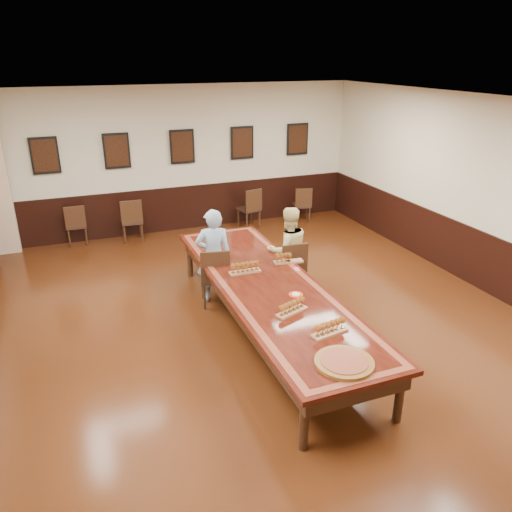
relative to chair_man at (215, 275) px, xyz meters
name	(u,v)px	position (x,y,z in m)	size (l,w,h in m)	color
floor	(268,331)	(0.47, -1.13, -0.50)	(8.00, 10.00, 0.02)	black
ceiling	(271,105)	(0.47, -1.13, 2.72)	(8.00, 10.00, 0.02)	white
wall_back	(182,160)	(0.47, 3.88, 1.11)	(8.00, 0.02, 3.20)	beige
wall_right	(496,199)	(4.48, -1.13, 1.11)	(0.02, 10.00, 3.20)	beige
chair_man	(215,275)	(0.00, 0.00, 0.00)	(0.46, 0.50, 0.98)	black
chair_woman	(290,267)	(1.29, -0.09, -0.02)	(0.44, 0.48, 0.95)	black
spare_chair_a	(76,224)	(-1.94, 3.70, -0.05)	(0.41, 0.45, 0.88)	black
spare_chair_b	(132,220)	(-0.81, 3.47, -0.02)	(0.44, 0.49, 0.95)	black
spare_chair_c	(249,208)	(1.88, 3.42, -0.03)	(0.44, 0.48, 0.93)	black
spare_chair_d	(302,204)	(3.22, 3.36, -0.07)	(0.40, 0.43, 0.85)	black
person_man	(214,256)	(0.02, 0.10, 0.29)	(0.57, 0.38, 1.57)	#4A83B9
person_woman	(288,250)	(1.29, 0.01, 0.25)	(0.74, 0.57, 1.48)	#F1E097
pink_phone	(297,269)	(1.07, -0.81, 0.26)	(0.07, 0.15, 0.01)	#E94D81
wainscoting	(269,300)	(0.47, -1.13, 0.01)	(8.00, 10.00, 1.00)	black
conference_table	(269,293)	(0.47, -1.13, 0.12)	(1.40, 5.00, 0.76)	black
posters	(182,147)	(0.47, 3.80, 1.41)	(6.14, 0.04, 0.74)	black
flight_a	(245,268)	(0.29, -0.63, 0.34)	(0.48, 0.15, 0.18)	#925F3D
flight_b	(286,258)	(1.02, -0.50, 0.34)	(0.48, 0.20, 0.17)	#925F3D
flight_c	(292,307)	(0.42, -2.00, 0.34)	(0.48, 0.29, 0.17)	#925F3D
flight_d	(330,328)	(0.61, -2.63, 0.34)	(0.48, 0.23, 0.17)	#925F3D
red_plate_grp	(296,295)	(0.67, -1.58, 0.27)	(0.20, 0.20, 0.03)	red
carved_platter	(344,362)	(0.45, -3.23, 0.28)	(0.75, 0.75, 0.05)	#5A3612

